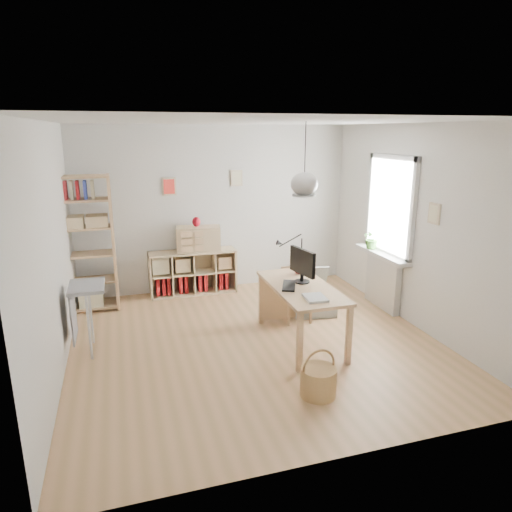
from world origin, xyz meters
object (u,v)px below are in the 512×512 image
object	(u,v)px
storage_chest	(313,299)
tall_bookshelf	(85,239)
desk	(301,293)
drawer_chest	(199,239)
chair	(296,290)
cube_shelf	(191,275)
monitor	(302,264)

from	to	relation	value
storage_chest	tall_bookshelf	bearing A→B (deg)	169.62
desk	drawer_chest	distance (m)	2.38
tall_bookshelf	chair	bearing A→B (deg)	-24.06
storage_chest	drawer_chest	xyz separation A→B (m)	(-1.44, 1.34, 0.71)
tall_bookshelf	drawer_chest	world-z (taller)	tall_bookshelf
tall_bookshelf	storage_chest	xyz separation A→B (m)	(3.14, -1.10, -0.88)
cube_shelf	storage_chest	size ratio (longest dim) A/B	1.84
tall_bookshelf	storage_chest	distance (m)	3.44
tall_bookshelf	monitor	size ratio (longest dim) A/B	4.05
cube_shelf	monitor	bearing A→B (deg)	-62.82
cube_shelf	drawer_chest	bearing A→B (deg)	-17.36
cube_shelf	drawer_chest	size ratio (longest dim) A/B	2.01
cube_shelf	desk	bearing A→B (deg)	-65.39
desk	storage_chest	world-z (taller)	desk
desk	storage_chest	bearing A→B (deg)	56.92
desk	tall_bookshelf	world-z (taller)	tall_bookshelf
chair	storage_chest	bearing A→B (deg)	27.73
storage_chest	drawer_chest	size ratio (longest dim) A/B	1.09
desk	chair	size ratio (longest dim) A/B	1.99
desk	cube_shelf	bearing A→B (deg)	114.61
tall_bookshelf	chair	world-z (taller)	tall_bookshelf
cube_shelf	storage_chest	world-z (taller)	cube_shelf
storage_chest	monitor	size ratio (longest dim) A/B	1.54
drawer_chest	cube_shelf	bearing A→B (deg)	172.03
storage_chest	monitor	world-z (taller)	monitor
cube_shelf	chair	distance (m)	1.97
tall_bookshelf	cube_shelf	bearing A→B (deg)	10.19
cube_shelf	chair	size ratio (longest dim) A/B	1.85
monitor	cube_shelf	bearing A→B (deg)	105.25
storage_chest	drawer_chest	bearing A→B (deg)	146.01
cube_shelf	tall_bookshelf	world-z (taller)	tall_bookshelf
desk	storage_chest	distance (m)	1.11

